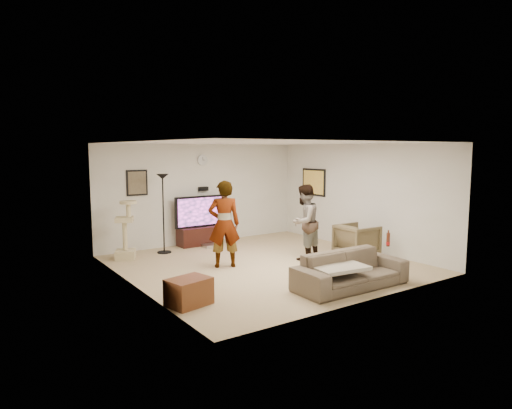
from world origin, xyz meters
TOP-DOWN VIEW (x-y plane):
  - floor at (0.00, 0.00)m, footprint 5.50×5.50m
  - ceiling at (0.00, 0.00)m, footprint 5.50×5.50m
  - wall_back at (0.00, 2.75)m, footprint 5.50×0.04m
  - wall_front at (0.00, -2.75)m, footprint 5.50×0.04m
  - wall_left at (-2.75, 0.00)m, footprint 0.04×5.50m
  - wall_right at (2.75, 0.00)m, footprint 0.04×5.50m
  - wall_clock at (0.00, 2.72)m, footprint 0.26×0.04m
  - wall_speaker at (0.00, 2.69)m, footprint 0.25×0.10m
  - picture_back at (-1.70, 2.73)m, footprint 0.42×0.03m
  - picture_right at (2.73, 1.60)m, footprint 0.03×0.78m
  - tv_stand at (-0.21, 2.50)m, footprint 1.10×0.45m
  - console_box at (-0.10, 2.11)m, footprint 0.40×0.30m
  - tv at (-0.21, 2.50)m, footprint 1.30×0.08m
  - tv_screen at (-0.21, 2.46)m, footprint 1.19×0.01m
  - floor_lamp at (-1.30, 2.18)m, footprint 0.32×0.32m
  - cat_tree at (-2.24, 2.09)m, footprint 0.54×0.54m
  - person_left at (-0.79, 0.32)m, footprint 0.76×0.65m
  - person_right at (0.97, -0.09)m, footprint 0.95×0.84m
  - sofa at (0.29, -2.11)m, footprint 2.10×0.86m
  - throw_blanket at (-0.02, -2.11)m, footprint 0.98×0.80m
  - beer_bottle at (1.25, -2.11)m, footprint 0.06×0.06m
  - armchair at (2.08, -0.58)m, footprint 0.82×0.80m
  - side_table at (-2.40, -1.34)m, footprint 0.71×0.59m
  - toy_ball at (-1.92, 0.01)m, footprint 0.07×0.07m

SIDE VIEW (x-z plane):
  - floor at x=0.00m, z-range -0.02..0.00m
  - toy_ball at x=-1.92m, z-range 0.00..0.07m
  - console_box at x=-0.10m, z-range 0.00..0.07m
  - side_table at x=-2.40m, z-range 0.00..0.42m
  - tv_stand at x=-0.21m, z-range 0.00..0.46m
  - sofa at x=0.29m, z-range 0.00..0.61m
  - armchair at x=2.08m, z-range 0.00..0.72m
  - throw_blanket at x=-0.02m, z-range 0.38..0.44m
  - cat_tree at x=-2.24m, z-range 0.00..1.28m
  - beer_bottle at x=1.25m, z-range 0.61..0.86m
  - person_right at x=0.97m, z-range 0.00..1.62m
  - tv at x=-0.21m, z-range 0.46..1.23m
  - tv_screen at x=-0.21m, z-range 0.50..1.18m
  - person_left at x=-0.79m, z-range 0.00..1.76m
  - floor_lamp at x=-1.30m, z-range 0.00..1.81m
  - wall_back at x=0.00m, z-range 0.00..2.50m
  - wall_front at x=0.00m, z-range 0.00..2.50m
  - wall_left at x=-2.75m, z-range 0.00..2.50m
  - wall_right at x=2.75m, z-range 0.00..2.50m
  - wall_speaker at x=0.00m, z-range 1.33..1.43m
  - picture_right at x=2.73m, z-range 1.19..1.81m
  - picture_back at x=-1.70m, z-range 1.34..1.86m
  - wall_clock at x=0.00m, z-range 1.97..2.23m
  - ceiling at x=0.00m, z-range 2.50..2.52m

